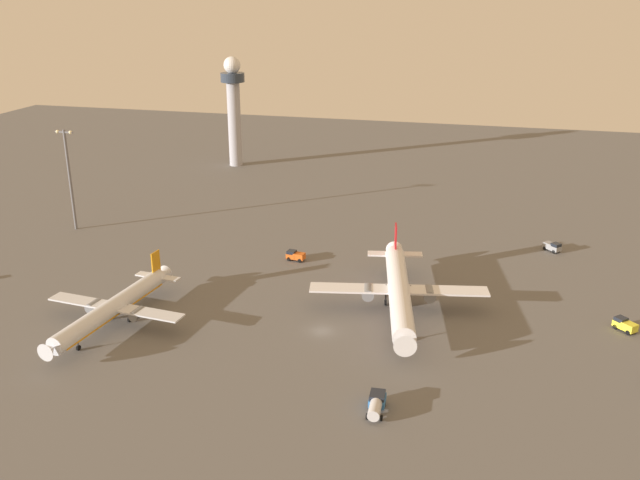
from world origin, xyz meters
The scene contains 9 objects.
ground_plane centered at (0.00, 0.00, 0.00)m, with size 416.00×416.00×0.00m, color #605E5B.
control_tower centered at (-59.60, 112.36, 21.31)m, with size 8.00×8.00×36.80m.
airplane_near_gate centered at (-37.60, -6.99, 3.45)m, with size 27.79×35.63×9.14m.
airplane_taxiway_distant centered at (12.07, 11.93, 4.27)m, with size 34.25×43.77×11.29m.
baggage_tractor centered at (-14.38, 31.83, 1.18)m, with size 4.38×2.55×2.25m.
cargo_loader centered at (42.54, 52.49, 1.18)m, with size 4.38×4.24×2.25m.
maintenance_van centered at (53.01, 13.89, 1.18)m, with size 4.30×4.32×2.25m.
fuel_truck centered at (13.97, -22.64, 1.37)m, with size 2.67×6.40×2.35m.
apron_light_east centered at (-75.09, 38.57, 14.70)m, with size 4.80×0.90×25.72m.
Camera 1 is at (27.77, -108.80, 58.80)m, focal length 38.99 mm.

